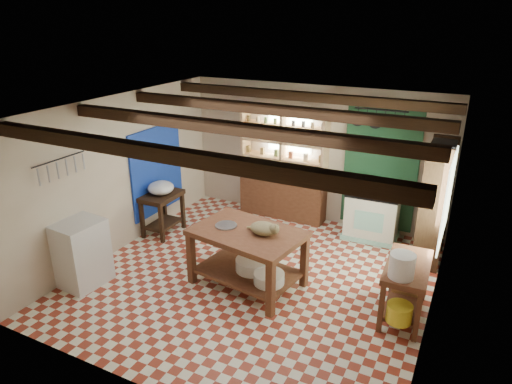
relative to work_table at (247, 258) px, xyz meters
The scene contains 30 objects.
floor 0.49m from the work_table, 82.46° to the left, with size 5.00×5.00×0.02m, color #983321.
ceiling 2.17m from the work_table, 82.46° to the left, with size 5.00×5.00×0.02m, color #3F3F43.
wall_back 2.82m from the work_table, 89.46° to the left, with size 5.00×0.04×2.60m, color beige.
wall_front 2.46m from the work_table, 89.38° to the right, with size 5.00×0.04×2.60m, color beige.
wall_left 2.63m from the work_table, behind, with size 0.04×5.00×2.60m, color beige.
wall_right 2.67m from the work_table, ahead, with size 0.04×5.00×2.60m, color beige.
ceiling_beams 2.05m from the work_table, 82.46° to the left, with size 5.00×3.80×0.15m, color #311E11.
blue_wall_patch 2.76m from the work_table, 155.97° to the left, with size 0.04×1.40×1.60m, color #1636A8.
green_wall_patch 3.06m from the work_table, 64.39° to the left, with size 1.30×0.04×2.30m, color #1D4A2B.
window_back 2.99m from the work_table, 100.08° to the left, with size 0.90×0.02×0.80m, color beige.
window_right 2.94m from the work_table, 25.41° to the left, with size 0.02×1.30×1.20m, color beige.
utensil_rail 2.94m from the work_table, 157.31° to the right, with size 0.06×0.90×0.28m, color black.
pot_rack 3.11m from the work_table, 60.35° to the left, with size 0.86×0.12×0.36m, color black.
shelving_unit 2.64m from the work_table, 101.85° to the left, with size 1.70×0.34×2.20m, color #DDB07F.
tall_rack 3.10m from the work_table, 40.81° to the left, with size 0.40×0.86×2.00m, color #311E11.
work_table is the anchor object (origin of this frame).
stove 2.67m from the work_table, 61.35° to the left, with size 0.90×0.61×0.88m, color beige.
prep_table 2.33m from the work_table, 159.21° to the left, with size 0.52×0.76×0.77m, color #311E11.
white_cabinet 2.44m from the work_table, 154.10° to the right, with size 0.55×0.66×1.00m, color silver.
right_counter 2.22m from the work_table, ahead, with size 0.54×1.08×0.77m, color brown.
cat 0.59m from the work_table, ahead, with size 0.40×0.30×0.18m, color #958457.
steel_tray 0.57m from the work_table, behind, with size 0.32×0.32×0.02m, color #94939A.
basin_large 0.14m from the work_table, 36.19° to the left, with size 0.50×0.50×0.17m, color silver.
basin_small 0.48m from the work_table, 21.34° to the right, with size 0.44×0.44×0.15m, color silver.
kettle_left 2.61m from the work_table, 66.20° to the left, with size 0.20×0.20×0.23m, color #94939A.
kettle_right 2.77m from the work_table, 59.54° to the left, with size 0.16×0.16×0.20m, color black.
enamel_bowl 2.37m from the work_table, 159.21° to the left, with size 0.47×0.47×0.23m, color silver.
white_bucket 2.22m from the work_table, ahead, with size 0.31×0.31×0.31m, color silver.
wicker_basket 2.27m from the work_table, 14.43° to the left, with size 0.36×0.29×0.25m, color #AF8046.
yellow_tub 2.23m from the work_table, ahead, with size 0.32×0.32×0.23m, color gold.
Camera 1 is at (2.72, -5.39, 3.78)m, focal length 32.00 mm.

